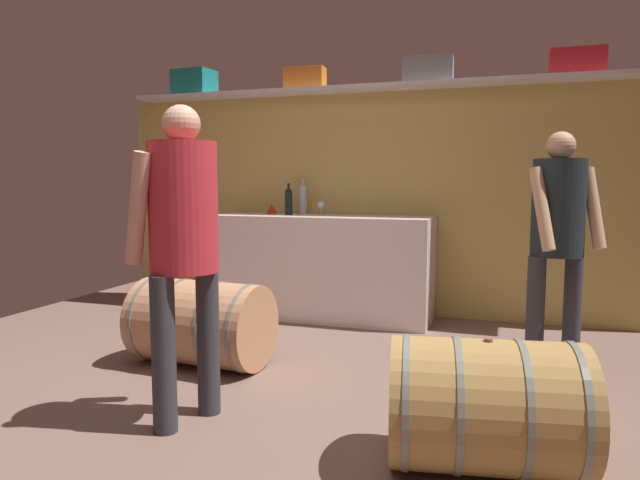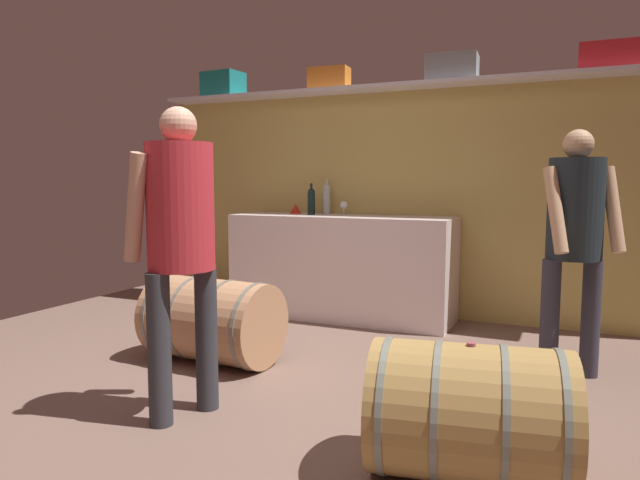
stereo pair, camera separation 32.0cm
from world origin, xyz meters
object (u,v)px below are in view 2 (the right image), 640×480
work_cabinet (342,267)px  wine_bottle_clear (327,198)px  wine_glass (344,206)px  toolcase_orange (329,79)px  winemaker_pouring (180,230)px  visitor_tasting (575,228)px  toolcase_red (608,56)px  red_funnel (296,209)px  wine_barrel_near (212,320)px  wine_bottle_dark (311,201)px  toolcase_grey (452,68)px  wine_barrel_far (469,412)px  toolcase_teal (223,85)px

work_cabinet → wine_bottle_clear: (-0.23, 0.20, 0.61)m
wine_bottle_clear → wine_glass: size_ratio=2.63×
toolcase_orange → winemaker_pouring: (0.29, -2.61, -1.18)m
visitor_tasting → toolcase_red: bearing=-131.4°
red_funnel → wine_barrel_near: 1.82m
red_funnel → wine_barrel_near: bearing=-83.4°
wine_bottle_dark → toolcase_grey: bearing=9.4°
toolcase_grey → wine_barrel_near: toolcase_grey is taller
work_cabinet → visitor_tasting: bearing=-25.6°
wine_barrel_near → wine_barrel_far: (1.87, -0.88, -0.00)m
wine_glass → wine_bottle_dark: bearing=-153.2°
wine_barrel_near → wine_barrel_far: same height
toolcase_red → wine_bottle_dark: toolcase_red is taller
wine_bottle_clear → wine_glass: bearing=-14.4°
toolcase_orange → wine_barrel_far: (1.77, -2.65, -1.88)m
visitor_tasting → winemaker_pouring: bearing=6.0°
wine_barrel_far → toolcase_orange: bearing=114.2°
winemaker_pouring → wine_bottle_clear: bearing=25.1°
wine_bottle_clear → toolcase_red: bearing=0.4°
red_funnel → wine_barrel_near: red_funnel is taller
wine_bottle_dark → wine_glass: wine_bottle_dark is taller
wine_barrel_near → winemaker_pouring: (0.40, -0.83, 0.70)m
red_funnel → toolcase_teal: bearing=173.5°
red_funnel → winemaker_pouring: 2.58m
toolcase_grey → toolcase_orange: bearing=176.4°
toolcase_grey → wine_bottle_clear: bearing=177.3°
red_funnel → work_cabinet: bearing=-13.2°
wine_barrel_near → toolcase_teal: bearing=124.6°
toolcase_teal → wine_barrel_near: (1.05, -1.77, -1.90)m
toolcase_teal → red_funnel: 1.49m
toolcase_orange → red_funnel: toolcase_orange is taller
wine_bottle_dark → wine_bottle_clear: wine_bottle_clear is taller
toolcase_teal → wine_bottle_clear: toolcase_teal is taller
toolcase_teal → visitor_tasting: size_ratio=0.24×
wine_barrel_far → toolcase_red: bearing=69.0°
work_cabinet → wine_glass: 0.57m
wine_bottle_clear → wine_barrel_far: bearing=-55.9°
visitor_tasting → wine_bottle_clear: bearing=-60.1°
toolcase_orange → wine_barrel_near: bearing=-96.6°
work_cabinet → wine_glass: wine_glass is taller
red_funnel → wine_barrel_far: 3.35m
wine_bottle_dark → visitor_tasting: visitor_tasting is taller
toolcase_grey → wine_bottle_dark: size_ratio=1.46×
red_funnel → visitor_tasting: (2.43, -1.04, -0.02)m
toolcase_grey → toolcase_red: 1.18m
wine_bottle_dark → winemaker_pouring: (0.38, -2.40, -0.07)m
toolcase_grey → wine_barrel_near: size_ratio=0.46×
wine_barrel_far → toolcase_teal: bearing=128.3°
wine_bottle_dark → toolcase_orange: bearing=66.3°
toolcase_red → wine_barrel_far: size_ratio=0.47×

